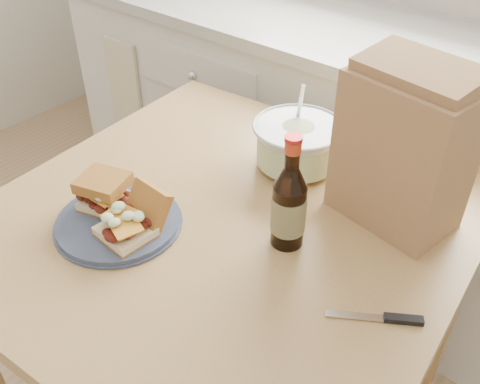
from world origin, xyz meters
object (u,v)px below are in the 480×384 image
Objects in this scene: paper_bag at (403,152)px; beer_bottle at (289,205)px; dining_table at (225,258)px; coleslaw_bowl at (297,146)px; plate at (118,222)px.

beer_bottle is at bearing -109.59° from paper_bag.
beer_bottle reaches higher than dining_table.
plate is at bearing -110.23° from coleslaw_bowl.
coleslaw_bowl is at bearing 69.77° from plate.
coleslaw_bowl reaches higher than dining_table.
dining_table is 4.83× the size of coleslaw_bowl.
plate is 0.82× the size of paper_bag.
plate is 1.04× the size of beer_bottle.
paper_bag is at bearing -5.09° from coleslaw_bowl.
beer_bottle is (0.30, 0.18, 0.08)m from plate.
coleslaw_bowl is at bearing -175.56° from paper_bag.
coleslaw_bowl is 0.88× the size of beer_bottle.
coleslaw_bowl reaches higher than plate.
paper_bag reaches higher than dining_table.
dining_table is 0.31m from coleslaw_bowl.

